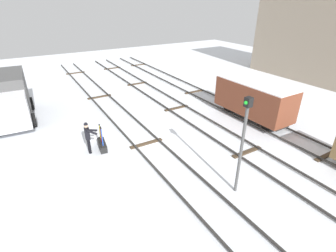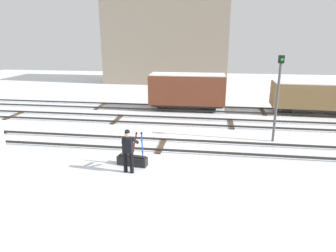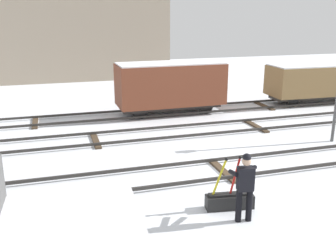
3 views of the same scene
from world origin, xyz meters
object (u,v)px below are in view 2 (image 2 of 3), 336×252
(rail_worker, at_px, (128,148))
(freight_car_mid_siding, at_px, (316,96))
(freight_car_back_track, at_px, (187,90))
(signal_post, at_px, (278,91))
(switch_lever_frame, at_px, (132,159))

(rail_worker, bearing_deg, freight_car_mid_siding, 54.97)
(rail_worker, bearing_deg, freight_car_back_track, 90.91)
(rail_worker, distance_m, signal_post, 7.79)
(switch_lever_frame, xyz_separation_m, rail_worker, (0.04, -0.67, 0.74))
(rail_worker, xyz_separation_m, freight_car_back_track, (1.37, 10.50, 0.47))
(signal_post, bearing_deg, freight_car_back_track, 128.62)
(rail_worker, distance_m, freight_car_back_track, 10.60)
(freight_car_mid_siding, xyz_separation_m, freight_car_back_track, (-8.55, 0.00, 0.20))
(rail_worker, relative_size, signal_post, 0.41)
(switch_lever_frame, relative_size, rail_worker, 0.84)
(rail_worker, relative_size, freight_car_mid_siding, 0.31)
(signal_post, bearing_deg, switch_lever_frame, -148.51)
(switch_lever_frame, distance_m, freight_car_back_track, 10.01)
(switch_lever_frame, relative_size, freight_car_back_track, 0.28)
(freight_car_mid_siding, height_order, freight_car_back_track, freight_car_back_track)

